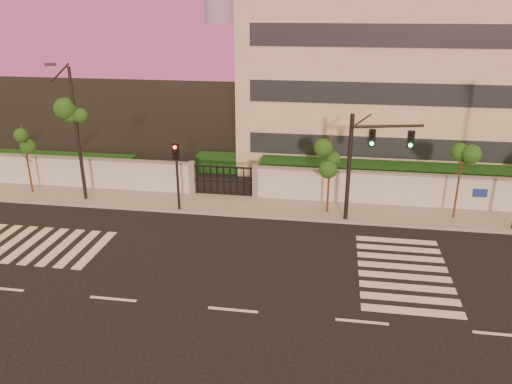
% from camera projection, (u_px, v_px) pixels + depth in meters
% --- Properties ---
extents(ground, '(120.00, 120.00, 0.00)m').
position_uv_depth(ground, '(233.00, 310.00, 19.66)').
color(ground, black).
rests_on(ground, ground).
extents(sidewalk, '(60.00, 3.00, 0.15)m').
position_uv_depth(sidewalk, '(268.00, 207.00, 29.33)').
color(sidewalk, gray).
rests_on(sidewalk, ground).
extents(perimeter_wall, '(60.00, 0.36, 2.20)m').
position_uv_depth(perimeter_wall, '(273.00, 183.00, 30.35)').
color(perimeter_wall, '#B4B6BB').
rests_on(perimeter_wall, ground).
extents(hedge_row, '(41.00, 4.25, 1.80)m').
position_uv_depth(hedge_row, '(295.00, 174.00, 32.81)').
color(hedge_row, black).
rests_on(hedge_row, ground).
extents(institutional_building, '(24.40, 12.40, 12.25)m').
position_uv_depth(institutional_building, '(412.00, 79.00, 36.47)').
color(institutional_building, '#B8AF9B').
rests_on(institutional_building, ground).
extents(road_markings, '(57.00, 7.62, 0.02)m').
position_uv_depth(road_markings, '(216.00, 261.00, 23.36)').
color(road_markings, silver).
rests_on(road_markings, ground).
extents(street_tree_b, '(1.48, 1.18, 4.50)m').
position_uv_depth(street_tree_b, '(25.00, 143.00, 30.44)').
color(street_tree_b, '#382314').
rests_on(street_tree_b, ground).
extents(street_tree_c, '(1.56, 1.24, 6.07)m').
position_uv_depth(street_tree_c, '(78.00, 129.00, 29.14)').
color(street_tree_c, '#382314').
rests_on(street_tree_c, ground).
extents(street_tree_d, '(1.52, 1.21, 4.67)m').
position_uv_depth(street_tree_d, '(330.00, 157.00, 27.39)').
color(street_tree_d, '#382314').
rests_on(street_tree_d, ground).
extents(street_tree_e, '(1.34, 1.07, 4.31)m').
position_uv_depth(street_tree_e, '(461.00, 166.00, 26.69)').
color(street_tree_e, '#382314').
rests_on(street_tree_e, ground).
extents(traffic_signal_main, '(3.78, 0.99, 6.02)m').
position_uv_depth(traffic_signal_main, '(364.00, 156.00, 26.23)').
color(traffic_signal_main, black).
rests_on(traffic_signal_main, ground).
extents(traffic_signal_secondary, '(0.33, 0.33, 4.19)m').
position_uv_depth(traffic_signal_secondary, '(177.00, 168.00, 27.99)').
color(traffic_signal_secondary, black).
rests_on(traffic_signal_secondary, ground).
extents(streetlight_west, '(0.50, 2.03, 8.43)m').
position_uv_depth(streetlight_west, '(75.00, 129.00, 28.74)').
color(streetlight_west, black).
rests_on(streetlight_west, ground).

